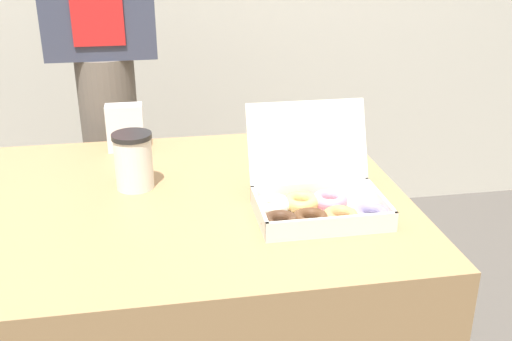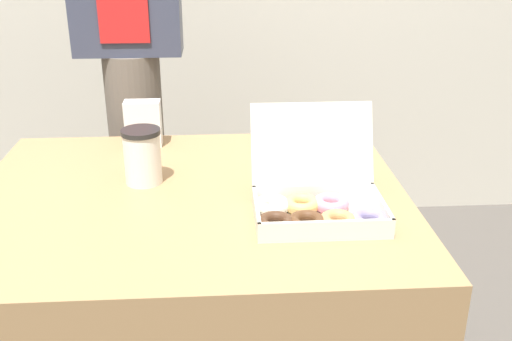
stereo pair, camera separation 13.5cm
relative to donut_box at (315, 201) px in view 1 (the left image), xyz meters
The scene contains 5 objects.
table 0.52m from the donut_box, 152.88° to the left, with size 1.08×0.88×0.75m.
donut_box is the anchor object (origin of this frame).
coffee_cup 0.47m from the donut_box, 150.89° to the left, with size 0.10×0.10×0.14m.
napkin_holder 0.67m from the donut_box, 130.73° to the left, with size 0.11×0.05×0.14m.
person_customer 0.99m from the donut_box, 121.72° to the left, with size 0.35×0.24×1.83m.
Camera 1 is at (-0.06, -1.33, 1.37)m, focal length 42.00 mm.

